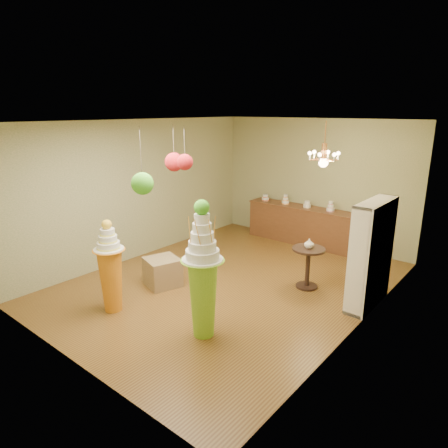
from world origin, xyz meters
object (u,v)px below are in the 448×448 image
Objects in this scene: pedestal_green at (203,281)px; sideboard at (306,225)px; pedestal_orange at (111,273)px; round_table at (308,262)px.

sideboard is at bearing 100.20° from pedestal_green.
pedestal_orange is at bearing -166.91° from pedestal_green.
pedestal_orange is 2.01× the size of round_table.
pedestal_green is 0.67× the size of sideboard.
pedestal_green is 2.64× the size of round_table.
pedestal_green is at bearing -79.80° from sideboard.
round_table is (0.40, 2.42, -0.35)m from pedestal_green.
pedestal_green is 1.72m from pedestal_orange.
pedestal_orange reaches higher than sideboard.
pedestal_orange is at bearing -99.34° from sideboard.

